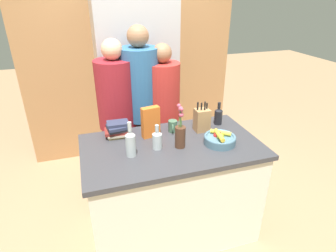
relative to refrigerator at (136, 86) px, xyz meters
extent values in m
plane|color=#A37F5B|center=(0.02, -1.28, -1.01)|extent=(14.00, 14.00, 0.00)
cube|color=silver|center=(0.02, -1.28, -0.58)|extent=(1.38, 0.79, 0.86)
cube|color=#38383D|center=(0.02, -1.28, -0.13)|extent=(1.44, 0.82, 0.04)
cube|color=#AD7A4C|center=(0.02, 0.36, 0.29)|extent=(2.64, 0.12, 2.60)
cube|color=#B7B7BC|center=(0.00, 0.00, 0.00)|extent=(0.86, 0.60, 2.01)
cylinder|color=#B7B7BC|center=(-0.06, -0.31, 0.10)|extent=(0.02, 0.02, 1.11)
cylinder|color=slate|center=(0.40, -1.38, -0.08)|extent=(0.26, 0.26, 0.06)
torus|color=slate|center=(0.40, -1.38, -0.05)|extent=(0.26, 0.26, 0.02)
sphere|color=red|center=(0.39, -1.35, -0.05)|extent=(0.08, 0.08, 0.08)
sphere|color=#99B233|center=(0.40, -1.38, -0.05)|extent=(0.06, 0.06, 0.06)
cylinder|color=yellow|center=(0.42, -1.34, -0.03)|extent=(0.15, 0.13, 0.03)
cylinder|color=yellow|center=(0.37, -1.40, -0.01)|extent=(0.06, 0.18, 0.03)
cube|color=#A87A4C|center=(0.35, -1.11, -0.01)|extent=(0.13, 0.11, 0.20)
cylinder|color=black|center=(0.31, -1.11, 0.12)|extent=(0.01, 0.01, 0.08)
cylinder|color=black|center=(0.34, -1.12, 0.12)|extent=(0.01, 0.01, 0.08)
cylinder|color=black|center=(0.37, -1.12, 0.13)|extent=(0.01, 0.01, 0.09)
cylinder|color=black|center=(0.40, -1.10, 0.11)|extent=(0.01, 0.01, 0.06)
cylinder|color=#4C2D1E|center=(0.07, -1.33, -0.02)|extent=(0.08, 0.08, 0.17)
cylinder|color=#477538|center=(0.07, -1.33, 0.12)|extent=(0.01, 0.01, 0.10)
sphere|color=#C64C66|center=(0.08, -1.33, 0.17)|extent=(0.04, 0.04, 0.04)
cylinder|color=#477538|center=(0.07, -1.32, 0.14)|extent=(0.01, 0.01, 0.14)
sphere|color=#C64C66|center=(0.07, -1.32, 0.21)|extent=(0.04, 0.04, 0.04)
cylinder|color=#477538|center=(0.06, -1.32, 0.15)|extent=(0.02, 0.02, 0.17)
sphere|color=#C64C66|center=(0.06, -1.32, 0.24)|extent=(0.03, 0.03, 0.03)
cylinder|color=#477538|center=(0.07, -1.33, 0.14)|extent=(0.01, 0.01, 0.16)
sphere|color=#C64C66|center=(0.07, -1.33, 0.22)|extent=(0.03, 0.03, 0.03)
cylinder|color=#477538|center=(0.07, -1.34, 0.14)|extent=(0.02, 0.01, 0.15)
sphere|color=#C64C66|center=(0.07, -1.34, 0.22)|extent=(0.03, 0.03, 0.03)
cube|color=orange|center=(-0.11, -1.09, 0.03)|extent=(0.16, 0.08, 0.27)
cylinder|color=#42664C|center=(0.10, -1.05, -0.06)|extent=(0.08, 0.08, 0.10)
torus|color=#42664C|center=(0.09, -1.09, -0.05)|extent=(0.03, 0.07, 0.07)
cube|color=#99844C|center=(-0.38, -0.99, -0.10)|extent=(0.16, 0.14, 0.02)
cube|color=#B7A88E|center=(-0.38, -1.00, -0.08)|extent=(0.18, 0.14, 0.02)
cube|color=maroon|center=(-0.38, -0.99, -0.06)|extent=(0.21, 0.15, 0.03)
cube|color=#232328|center=(-0.37, -1.00, -0.04)|extent=(0.19, 0.16, 0.02)
cube|color=#2D334C|center=(-0.37, -1.00, -0.01)|extent=(0.18, 0.16, 0.03)
cube|color=#2D334C|center=(-0.37, -0.99, 0.01)|extent=(0.18, 0.13, 0.02)
cylinder|color=black|center=(0.55, -1.03, -0.04)|extent=(0.07, 0.07, 0.13)
cone|color=black|center=(0.55, -1.03, 0.04)|extent=(0.07, 0.07, 0.03)
cylinder|color=black|center=(0.55, -1.03, 0.08)|extent=(0.03, 0.03, 0.06)
cylinder|color=#B2BCC1|center=(-0.32, -1.34, -0.02)|extent=(0.08, 0.08, 0.17)
cone|color=#B2BCC1|center=(-0.32, -1.34, 0.08)|extent=(0.08, 0.08, 0.03)
cylinder|color=#B2BCC1|center=(-0.32, -1.34, 0.13)|extent=(0.03, 0.03, 0.07)
cylinder|color=#B2BCC1|center=(-0.11, -1.30, -0.04)|extent=(0.08, 0.08, 0.13)
cone|color=#B2BCC1|center=(-0.11, -1.30, 0.03)|extent=(0.08, 0.08, 0.02)
cylinder|color=#B2BCC1|center=(-0.11, -1.30, 0.07)|extent=(0.03, 0.03, 0.05)
cube|color=#383842|center=(-0.32, -0.57, -0.61)|extent=(0.33, 0.26, 0.79)
cylinder|color=maroon|center=(-0.32, -0.57, 0.12)|extent=(0.36, 0.36, 0.66)
sphere|color=#DBAD89|center=(-0.32, -0.57, 0.55)|extent=(0.19, 0.19, 0.19)
cube|color=#383842|center=(-0.07, -0.55, -0.58)|extent=(0.34, 0.28, 0.84)
cylinder|color=#2D6093|center=(-0.07, -0.55, 0.19)|extent=(0.38, 0.38, 0.70)
sphere|color=#996B4C|center=(-0.07, -0.55, 0.64)|extent=(0.20, 0.20, 0.20)
cube|color=#383842|center=(0.14, -0.60, -0.62)|extent=(0.29, 0.21, 0.76)
cylinder|color=red|center=(0.14, -0.60, 0.08)|extent=(0.35, 0.35, 0.64)
sphere|color=#996B4C|center=(0.14, -0.60, 0.49)|extent=(0.18, 0.18, 0.18)
camera|label=1|loc=(-0.61, -3.15, 1.02)|focal=30.00mm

